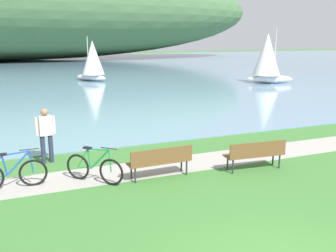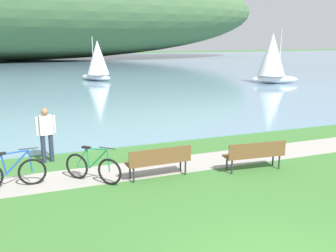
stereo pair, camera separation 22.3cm
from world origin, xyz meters
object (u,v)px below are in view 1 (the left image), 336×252
(park_bench_near_camera, at_px, (160,160))
(park_bench_further_along, at_px, (256,153))
(sailboat_mid_bay, at_px, (267,58))
(person_at_shoreline, at_px, (46,132))
(bicycle_leaning_near_bench, at_px, (12,174))
(sailboat_nearest_to_shore, at_px, (93,60))
(bicycle_beside_path, at_px, (94,168))

(park_bench_near_camera, distance_m, park_bench_further_along, 2.83)
(park_bench_further_along, bearing_deg, sailboat_mid_bay, 52.51)
(park_bench_near_camera, height_order, person_at_shoreline, person_at_shoreline)
(park_bench_near_camera, xyz_separation_m, person_at_shoreline, (-2.76, 2.55, 0.46))
(bicycle_leaning_near_bench, distance_m, sailboat_nearest_to_shore, 24.89)
(person_at_shoreline, bearing_deg, bicycle_beside_path, -65.31)
(bicycle_beside_path, height_order, sailboat_nearest_to_shore, sailboat_nearest_to_shore)
(bicycle_beside_path, relative_size, sailboat_mid_bay, 0.29)
(bicycle_leaning_near_bench, distance_m, person_at_shoreline, 2.18)
(bicycle_leaning_near_bench, xyz_separation_m, person_at_shoreline, (1.03, 1.83, 0.58))
(bicycle_beside_path, bearing_deg, person_at_shoreline, 114.69)
(person_at_shoreline, bearing_deg, sailboat_nearest_to_shore, 74.92)
(bicycle_beside_path, xyz_separation_m, person_at_shoreline, (-1.01, 2.19, 0.58))
(park_bench_near_camera, relative_size, park_bench_further_along, 0.99)
(park_bench_near_camera, relative_size, sailboat_nearest_to_shore, 0.47)
(bicycle_beside_path, distance_m, sailboat_nearest_to_shore, 24.75)
(park_bench_near_camera, xyz_separation_m, bicycle_beside_path, (-1.75, 0.36, -0.12))
(bicycle_leaning_near_bench, bearing_deg, person_at_shoreline, 60.54)
(bicycle_leaning_near_bench, height_order, person_at_shoreline, person_at_shoreline)
(park_bench_further_along, relative_size, sailboat_mid_bay, 0.41)
(park_bench_near_camera, relative_size, bicycle_leaning_near_bench, 1.02)
(bicycle_beside_path, relative_size, sailboat_nearest_to_shore, 0.34)
(bicycle_leaning_near_bench, bearing_deg, bicycle_beside_path, -10.04)
(bicycle_beside_path, bearing_deg, bicycle_leaning_near_bench, 169.96)
(park_bench_near_camera, bearing_deg, sailboat_nearest_to_shore, 82.64)
(park_bench_further_along, distance_m, sailboat_mid_bay, 22.44)
(bicycle_leaning_near_bench, relative_size, sailboat_mid_bay, 0.39)
(park_bench_further_along, height_order, bicycle_leaning_near_bench, bicycle_leaning_near_bench)
(sailboat_mid_bay, bearing_deg, park_bench_further_along, -127.49)
(park_bench_near_camera, height_order, bicycle_leaning_near_bench, bicycle_leaning_near_bench)
(bicycle_beside_path, distance_m, person_at_shoreline, 2.48)
(bicycle_leaning_near_bench, xyz_separation_m, sailboat_mid_bay, (20.21, 16.57, 1.77))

